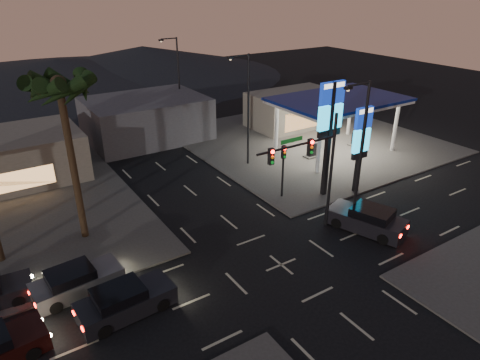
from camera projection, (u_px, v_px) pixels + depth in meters
ground at (281, 265)px, 25.57m from camera, size 140.00×140.00×0.00m
corner_lot_ne at (307, 140)px, 45.63m from camera, size 24.00×24.00×0.12m
gas_station at (339, 102)px, 40.47m from camera, size 12.20×8.20×5.47m
convenience_store at (293, 109)px, 49.61m from camera, size 10.00×6.00×4.00m
pylon_sign_tall at (330, 117)px, 31.27m from camera, size 2.20×0.35×9.00m
pylon_sign_short at (362, 137)px, 32.47m from camera, size 1.60×0.35×7.00m
traffic_signal_mast at (312, 160)px, 26.74m from camera, size 6.10×0.39×8.00m
pedestal_signal at (283, 163)px, 32.37m from camera, size 0.32×0.39×4.30m
streetlight_near at (359, 149)px, 27.28m from camera, size 2.14×0.25×10.00m
streetlight_mid at (246, 104)px, 37.19m from camera, size 2.14×0.25×10.00m
streetlight_far at (177, 77)px, 47.85m from camera, size 2.14×0.25×10.00m
palm_a at (61, 97)px, 24.41m from camera, size 4.41×4.41×10.86m
building_far_mid at (146, 119)px, 45.44m from camera, size 12.00×9.00×4.40m
hill_right at (143, 60)px, 77.62m from camera, size 50.00×50.00×5.00m
hill_center at (57, 72)px, 70.43m from camera, size 60.00×60.00×4.00m
car_lane_a_front at (125, 301)px, 21.54m from camera, size 5.07×2.37×1.62m
car_lane_b_front at (76, 282)px, 23.00m from camera, size 4.91×2.37×1.56m
suv_station at (367, 220)px, 28.85m from camera, size 3.70×5.56×1.72m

